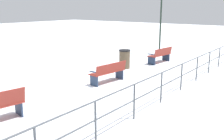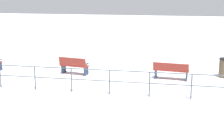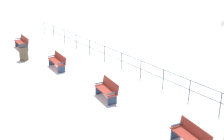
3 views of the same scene
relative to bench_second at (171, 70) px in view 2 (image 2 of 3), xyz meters
The scene contains 4 objects.
ground_plane 2.45m from the bench_second, 87.22° to the left, with size 80.00×80.00×0.00m, color white.
bench_second is the anchor object (origin of this frame).
bench_third 4.84m from the bench_second, 89.43° to the left, with size 0.80×1.55×0.91m.
waterfront_railing 3.68m from the bench_second, 139.08° to the left, with size 0.05×19.63×1.04m.
Camera 2 is at (-15.57, -2.63, 4.20)m, focal length 52.79 mm.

